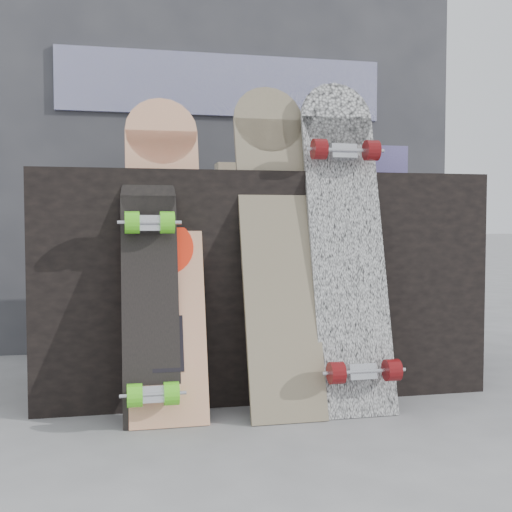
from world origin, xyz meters
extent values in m
plane|color=slate|center=(0.00, 0.00, 0.00)|extent=(60.00, 60.00, 0.00)
cube|color=black|center=(0.00, 0.50, 0.40)|extent=(1.60, 0.60, 0.80)
cube|color=#333338|center=(0.00, 1.35, 1.10)|extent=(2.40, 0.20, 2.20)
cube|color=#0E0E55|center=(0.00, 1.24, 1.30)|extent=(1.60, 0.02, 0.30)
cube|color=#443D7C|center=(-0.34, 0.45, 0.85)|extent=(0.18, 0.12, 0.10)
cube|color=#443D7C|center=(0.52, 0.48, 0.86)|extent=(0.14, 0.14, 0.12)
cube|color=#D1B78C|center=(-0.02, 0.62, 0.83)|extent=(0.22, 0.10, 0.06)
cube|color=beige|center=(-0.37, 0.17, 0.47)|extent=(0.25, 0.31, 0.94)
cylinder|color=beige|center=(-0.37, 0.31, 0.94)|extent=(0.25, 0.09, 0.24)
cylinder|color=#FF2B10|center=(-0.37, 0.18, 0.55)|extent=(0.19, 0.06, 0.18)
cube|color=black|center=(-0.37, 0.09, 0.25)|extent=(0.10, 0.06, 0.17)
cube|color=#C6B087|center=(0.00, 0.14, 0.49)|extent=(0.25, 0.32, 0.99)
cylinder|color=#C6B087|center=(0.00, 0.29, 0.98)|extent=(0.25, 0.09, 0.24)
cube|color=white|center=(0.24, 0.13, 0.50)|extent=(0.26, 0.28, 1.00)
cylinder|color=white|center=(0.24, 0.26, 0.99)|extent=(0.26, 0.08, 0.25)
cube|color=silver|center=(0.24, -0.01, 0.15)|extent=(0.09, 0.04, 0.06)
cylinder|color=#620E10|center=(0.15, -0.03, 0.16)|extent=(0.04, 0.07, 0.07)
cylinder|color=#620E10|center=(0.33, -0.03, 0.16)|extent=(0.05, 0.07, 0.07)
cube|color=silver|center=(0.24, 0.18, 0.87)|extent=(0.09, 0.04, 0.06)
cylinder|color=#620E10|center=(0.15, 0.16, 0.87)|extent=(0.04, 0.07, 0.07)
cylinder|color=#620E10|center=(0.33, 0.16, 0.87)|extent=(0.05, 0.07, 0.07)
cube|color=black|center=(-0.42, 0.11, 0.35)|extent=(0.18, 0.18, 0.71)
cylinder|color=black|center=(-0.42, 0.20, 0.71)|extent=(0.18, 0.05, 0.18)
cube|color=silver|center=(-0.42, 0.01, 0.11)|extent=(0.09, 0.04, 0.06)
cylinder|color=#58DD1F|center=(-0.47, -0.01, 0.11)|extent=(0.05, 0.07, 0.07)
cylinder|color=#58DD1F|center=(-0.36, -0.01, 0.11)|extent=(0.05, 0.07, 0.07)
cube|color=silver|center=(-0.42, 0.13, 0.62)|extent=(0.09, 0.04, 0.06)
cylinder|color=#58DD1F|center=(-0.47, 0.11, 0.62)|extent=(0.05, 0.07, 0.07)
cylinder|color=#58DD1F|center=(-0.36, 0.11, 0.62)|extent=(0.05, 0.07, 0.07)
camera|label=1|loc=(-0.51, -1.91, 0.62)|focal=45.00mm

